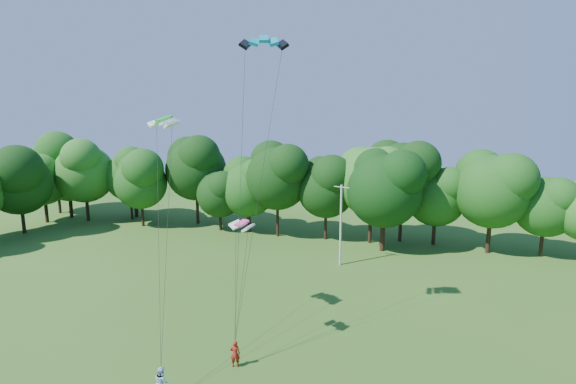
% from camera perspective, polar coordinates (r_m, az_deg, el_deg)
% --- Properties ---
extents(utility_pole, '(1.68, 0.45, 8.53)m').
position_cam_1_polar(utility_pole, '(46.96, 6.71, -4.11)').
color(utility_pole, '#B9BAB1').
rests_on(utility_pole, ground).
extents(kite_flyer_left, '(0.75, 0.61, 1.77)m').
position_cam_1_polar(kite_flyer_left, '(30.33, -6.73, -19.72)').
color(kite_flyer_left, maroon).
rests_on(kite_flyer_left, ground).
extents(kite_flyer_right, '(1.13, 1.08, 1.84)m').
position_cam_1_polar(kite_flyer_right, '(28.45, -15.75, -22.20)').
color(kite_flyer_right, '#B2CFF8').
rests_on(kite_flyer_right, ground).
extents(kite_teal, '(3.26, 2.43, 0.68)m').
position_cam_1_polar(kite_teal, '(30.42, -3.09, 18.85)').
color(kite_teal, '#0592AE').
rests_on(kite_teal, ground).
extents(kite_green, '(2.76, 2.07, 0.47)m').
position_cam_1_polar(kite_green, '(31.52, -15.48, 8.94)').
color(kite_green, green).
rests_on(kite_green, ground).
extents(kite_pink, '(1.92, 1.41, 0.34)m').
position_cam_1_polar(kite_pink, '(29.16, -5.87, -3.95)').
color(kite_pink, '#E63F8D').
rests_on(kite_pink, ground).
extents(tree_back_west, '(7.44, 7.44, 10.82)m').
position_cam_1_polar(tree_back_west, '(71.28, -18.97, 2.29)').
color(tree_back_west, '#362815').
rests_on(tree_back_west, ground).
extents(tree_back_center, '(9.26, 9.26, 13.47)m').
position_cam_1_polar(tree_back_center, '(51.76, 12.18, 1.63)').
color(tree_back_center, '#342114').
rests_on(tree_back_center, ground).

